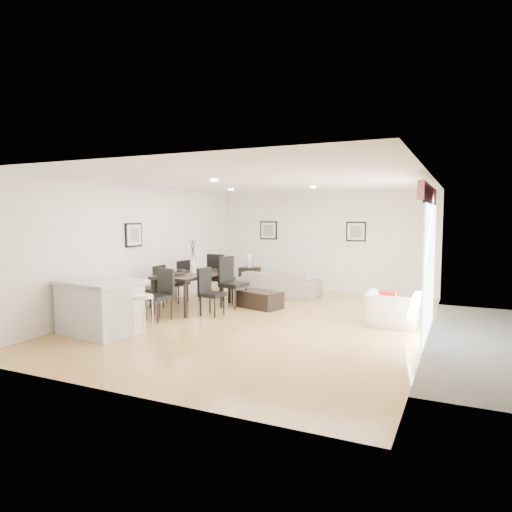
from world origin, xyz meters
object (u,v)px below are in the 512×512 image
at_px(dining_chair_wnear, 155,285).
at_px(dining_chair_wfar, 180,279).
at_px(dining_chair_enear, 209,289).
at_px(bar_stool, 143,302).
at_px(dining_chair_efar, 230,279).
at_px(dining_chair_foot, 219,274).
at_px(dining_chair_head, 162,291).
at_px(side_table, 250,278).
at_px(dining_table, 193,277).
at_px(coffee_table, 260,299).
at_px(armchair, 393,309).
at_px(sofa, 277,284).
at_px(kitchen_island, 100,307).

height_order(dining_chair_wnear, dining_chair_wfar, dining_chair_wfar).
distance_m(dining_chair_enear, bar_stool, 2.08).
bearing_deg(dining_chair_efar, dining_chair_foot, 55.64).
xyz_separation_m(dining_chair_efar, dining_chair_head, (-0.65, -1.68, -0.07)).
bearing_deg(bar_stool, dining_chair_head, 114.76).
bearing_deg(bar_stool, dining_chair_foot, 100.07).
distance_m(dining_chair_efar, side_table, 2.64).
height_order(dining_chair_head, side_table, dining_chair_head).
relative_size(dining_table, dining_chair_efar, 1.70).
bearing_deg(dining_chair_wfar, bar_stool, 26.95).
bearing_deg(dining_chair_foot, dining_chair_enear, 121.11).
height_order(dining_chair_wnear, coffee_table, dining_chair_wnear).
xyz_separation_m(dining_chair_foot, bar_stool, (0.66, -3.73, 0.01)).
bearing_deg(dining_chair_foot, armchair, 175.07).
distance_m(sofa, dining_chair_foot, 1.60).
bearing_deg(dining_chair_wfar, kitchen_island, 10.68).
bearing_deg(side_table, armchair, -33.25).
relative_size(dining_chair_wnear, dining_chair_head, 0.97).
height_order(coffee_table, kitchen_island, kitchen_island).
xyz_separation_m(armchair, bar_stool, (-3.64, -2.72, 0.33)).
relative_size(armchair, dining_table, 0.50).
relative_size(armchair, dining_chair_head, 0.96).
relative_size(dining_chair_efar, side_table, 1.87).
xyz_separation_m(sofa, dining_chair_enear, (-0.42, -2.75, 0.23)).
xyz_separation_m(dining_chair_head, side_table, (-0.08, 4.20, -0.26)).
distance_m(armchair, dining_chair_wnear, 5.01).
distance_m(dining_chair_efar, coffee_table, 0.82).
distance_m(dining_chair_wnear, dining_chair_efar, 1.66).
height_order(dining_chair_foot, coffee_table, dining_chair_foot).
xyz_separation_m(dining_table, dining_chair_head, (0.02, -1.19, -0.15)).
distance_m(armchair, dining_chair_wfar, 4.98).
xyz_separation_m(dining_chair_wfar, dining_chair_efar, (1.34, 0.02, 0.07)).
bearing_deg(dining_chair_foot, dining_chair_head, 99.11).
height_order(dining_chair_efar, side_table, dining_chair_efar).
height_order(dining_chair_wnear, dining_chair_enear, dining_chair_enear).
bearing_deg(sofa, dining_chair_foot, 44.56).
relative_size(dining_chair_wnear, dining_chair_wfar, 0.97).
xyz_separation_m(dining_table, coffee_table, (1.33, 0.67, -0.53)).
relative_size(kitchen_island, bar_stool, 1.96).
relative_size(dining_chair_wfar, dining_chair_efar, 0.88).
bearing_deg(dining_chair_enear, dining_chair_wnear, 93.33).
bearing_deg(dining_chair_wnear, armchair, 93.58).
relative_size(side_table, bar_stool, 0.82).
distance_m(armchair, dining_chair_head, 4.48).
xyz_separation_m(coffee_table, bar_stool, (-0.68, -3.23, 0.45)).
relative_size(dining_chair_head, kitchen_island, 0.69).
relative_size(dining_chair_enear, dining_chair_efar, 0.86).
relative_size(sofa, dining_table, 1.12).
bearing_deg(dining_chair_head, side_table, 103.52).
xyz_separation_m(dining_table, side_table, (-0.06, 3.01, -0.41)).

